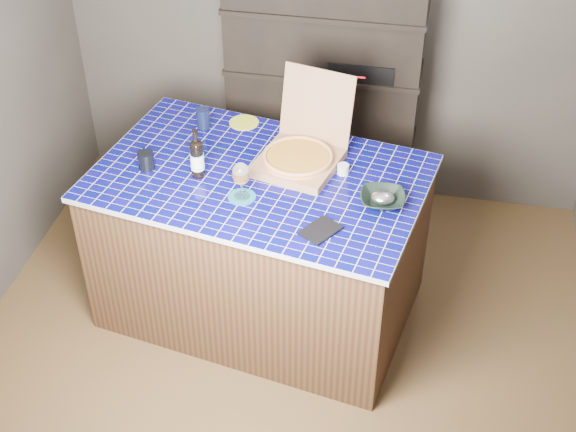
% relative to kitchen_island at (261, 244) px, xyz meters
% --- Properties ---
extents(room, '(3.50, 3.50, 3.50)m').
position_rel_kitchen_island_xyz_m(room, '(0.17, -0.42, 0.77)').
color(room, brown).
rests_on(room, ground).
extents(shelving_unit, '(1.20, 0.41, 1.80)m').
position_rel_kitchen_island_xyz_m(shelving_unit, '(0.18, 1.11, 0.42)').
color(shelving_unit, black).
rests_on(shelving_unit, floor).
extents(kitchen_island, '(1.91, 1.40, 0.96)m').
position_rel_kitchen_island_xyz_m(kitchen_island, '(0.00, 0.00, 0.00)').
color(kitchen_island, '#4B321D').
rests_on(kitchen_island, floor).
extents(pizza_box, '(0.52, 0.59, 0.45)m').
position_rel_kitchen_island_xyz_m(pizza_box, '(0.19, 0.15, 0.54)').
color(pizza_box, '#986B4E').
rests_on(pizza_box, kitchen_island).
extents(mead_bottle, '(0.08, 0.08, 0.28)m').
position_rel_kitchen_island_xyz_m(mead_bottle, '(-0.32, -0.06, 0.59)').
color(mead_bottle, black).
rests_on(mead_bottle, kitchen_island).
extents(teal_trivet, '(0.15, 0.15, 0.01)m').
position_rel_kitchen_island_xyz_m(teal_trivet, '(-0.04, -0.21, 0.48)').
color(teal_trivet, '#175F79').
rests_on(teal_trivet, kitchen_island).
extents(wine_glass, '(0.09, 0.09, 0.20)m').
position_rel_kitchen_island_xyz_m(wine_glass, '(-0.04, -0.21, 0.62)').
color(wine_glass, white).
rests_on(wine_glass, teal_trivet).
extents(tumbler, '(0.09, 0.09, 0.10)m').
position_rel_kitchen_island_xyz_m(tumbler, '(-0.61, -0.05, 0.53)').
color(tumbler, black).
rests_on(tumbler, kitchen_island).
extents(dvd_case, '(0.22, 0.23, 0.01)m').
position_rel_kitchen_island_xyz_m(dvd_case, '(0.40, -0.40, 0.48)').
color(dvd_case, black).
rests_on(dvd_case, kitchen_island).
extents(bowl, '(0.25, 0.25, 0.06)m').
position_rel_kitchen_island_xyz_m(bowl, '(0.67, -0.12, 0.51)').
color(bowl, black).
rests_on(bowl, kitchen_island).
extents(foil_contents, '(0.12, 0.10, 0.06)m').
position_rel_kitchen_island_xyz_m(foil_contents, '(0.67, -0.12, 0.52)').
color(foil_contents, '#A6A6B1').
rests_on(foil_contents, bowl).
extents(white_jar, '(0.06, 0.06, 0.05)m').
position_rel_kitchen_island_xyz_m(white_jar, '(0.43, 0.11, 0.50)').
color(white_jar, silver).
rests_on(white_jar, kitchen_island).
extents(navy_cup, '(0.08, 0.08, 0.12)m').
position_rel_kitchen_island_xyz_m(navy_cup, '(-0.42, 0.41, 0.54)').
color(navy_cup, black).
rests_on(navy_cup, kitchen_island).
extents(green_trivet, '(0.17, 0.17, 0.01)m').
position_rel_kitchen_island_xyz_m(green_trivet, '(-0.20, 0.50, 0.48)').
color(green_trivet, gold).
rests_on(green_trivet, kitchen_island).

